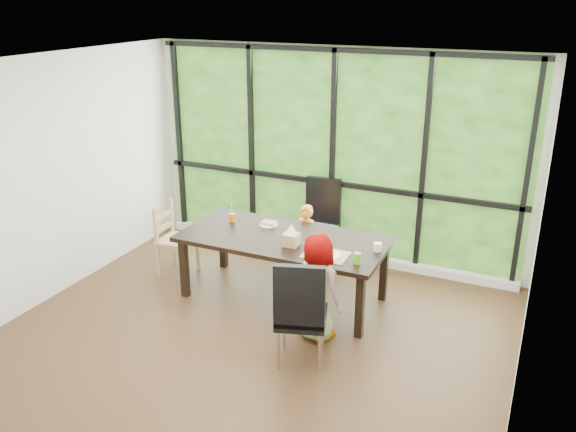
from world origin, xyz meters
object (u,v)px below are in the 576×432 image
at_px(child_toddler, 306,241).
at_px(white_mug, 378,247).
at_px(tissue_box, 291,239).
at_px(chair_interior_leather, 301,310).
at_px(plate_far, 269,225).
at_px(chair_end_beech, 177,240).
at_px(chair_window_leather, 319,223).
at_px(child_older, 320,288).
at_px(orange_cup, 232,218).
at_px(dining_table, 284,268).
at_px(plate_near, 329,255).
at_px(green_cup, 357,258).

height_order(child_toddler, white_mug, child_toddler).
height_order(child_toddler, tissue_box, child_toddler).
height_order(chair_interior_leather, plate_far, chair_interior_leather).
height_order(chair_end_beech, child_toddler, child_toddler).
height_order(chair_window_leather, child_older, child_older).
bearing_deg(tissue_box, orange_cup, 159.47).
relative_size(dining_table, plate_near, 9.17).
bearing_deg(chair_end_beech, tissue_box, -99.69).
height_order(orange_cup, tissue_box, tissue_box).
bearing_deg(green_cup, chair_interior_leather, -111.21).
xyz_separation_m(chair_interior_leather, child_toddler, (-0.67, 1.69, -0.08)).
height_order(chair_interior_leather, child_toddler, chair_interior_leather).
bearing_deg(plate_near, chair_interior_leather, -87.42).
xyz_separation_m(dining_table, plate_far, (-0.31, 0.25, 0.38)).
distance_m(plate_near, orange_cup, 1.45).
bearing_deg(green_cup, tissue_box, 170.00).
distance_m(chair_window_leather, plate_near, 1.49).
bearing_deg(dining_table, tissue_box, -45.54).
bearing_deg(green_cup, chair_end_beech, 172.13).
relative_size(dining_table, tissue_box, 14.30).
xyz_separation_m(chair_interior_leather, tissue_box, (-0.50, 0.87, 0.28)).
relative_size(chair_interior_leather, tissue_box, 6.75).
xyz_separation_m(child_toddler, green_cup, (0.95, -0.95, 0.35)).
relative_size(chair_window_leather, plate_near, 4.33).
bearing_deg(green_cup, chair_window_leather, 124.72).
relative_size(dining_table, orange_cup, 22.06).
distance_m(child_older, plate_far, 1.31).
xyz_separation_m(orange_cup, tissue_box, (0.92, -0.34, 0.02)).
distance_m(dining_table, chair_interior_leather, 1.25).
bearing_deg(tissue_box, green_cup, -10.00).
bearing_deg(white_mug, plate_near, -141.70).
bearing_deg(chair_interior_leather, plate_far, -70.12).
distance_m(child_older, white_mug, 0.81).
relative_size(dining_table, child_older, 2.06).
distance_m(chair_window_leather, child_toddler, 0.43).
relative_size(chair_end_beech, white_mug, 10.07).
bearing_deg(child_toddler, plate_far, -113.69).
bearing_deg(chair_interior_leather, child_toddler, -85.46).
relative_size(chair_interior_leather, chair_end_beech, 1.20).
distance_m(green_cup, white_mug, 0.40).
height_order(dining_table, chair_end_beech, chair_end_beech).
bearing_deg(chair_interior_leather, chair_end_beech, -43.84).
relative_size(child_toddler, plate_near, 3.65).
bearing_deg(plate_near, chair_window_leather, 115.52).
bearing_deg(chair_interior_leather, dining_table, -74.52).
bearing_deg(tissue_box, dining_table, 134.46).
bearing_deg(orange_cup, chair_interior_leather, -40.70).
distance_m(chair_window_leather, plate_far, 0.90).
relative_size(child_toddler, orange_cup, 8.78).
relative_size(dining_table, white_mug, 25.60).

